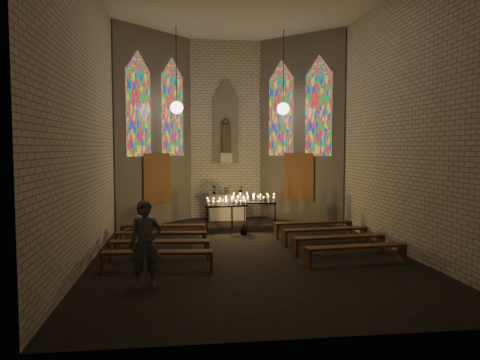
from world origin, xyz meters
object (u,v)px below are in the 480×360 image
at_px(altar, 227,207).
at_px(votive_stand_right, 253,200).
at_px(visitor, 146,244).
at_px(votive_stand_left, 226,204).
at_px(aisle_flower_pot, 244,228).

xyz_separation_m(altar, votive_stand_right, (0.68, -2.22, 0.50)).
bearing_deg(votive_stand_right, visitor, -101.67).
height_order(votive_stand_left, votive_stand_right, votive_stand_right).
bearing_deg(votive_stand_left, aisle_flower_pot, -69.18).
relative_size(aisle_flower_pot, visitor, 0.26).
bearing_deg(altar, aisle_flower_pot, -86.24).
bearing_deg(votive_stand_right, aisle_flower_pot, -101.17).
bearing_deg(aisle_flower_pot, altar, 93.76).
height_order(altar, votive_stand_right, votive_stand_right).
xyz_separation_m(altar, visitor, (-2.50, -8.60, 0.38)).
bearing_deg(votive_stand_left, visitor, -118.55).
relative_size(altar, visitor, 0.80).
bearing_deg(visitor, altar, 67.32).
relative_size(altar, aisle_flower_pot, 3.06).
relative_size(votive_stand_right, visitor, 0.93).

